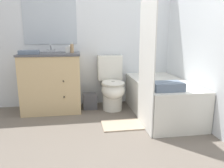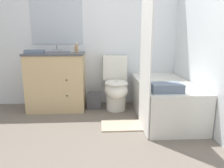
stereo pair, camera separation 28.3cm
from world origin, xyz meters
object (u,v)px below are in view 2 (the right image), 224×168
at_px(sink_faucet, 57,50).
at_px(tissue_box, 75,49).
at_px(toilet, 116,86).
at_px(bathtub, 164,99).
at_px(bath_towel_folded, 167,88).
at_px(hand_towel_folded, 35,52).
at_px(bath_mat, 124,125).
at_px(soap_dispenser, 77,48).
at_px(wastebasket, 94,100).
at_px(vanity_cabinet, 57,81).

height_order(sink_faucet, tissue_box, sink_faucet).
distance_m(toilet, tissue_box, 0.86).
bearing_deg(toilet, bathtub, -29.71).
xyz_separation_m(bathtub, bath_towel_folded, (-0.14, -0.52, 0.30)).
bearing_deg(tissue_box, toilet, -12.98).
relative_size(hand_towel_folded, bath_mat, 0.46).
bearing_deg(hand_towel_folded, toilet, 3.51).
height_order(bath_towel_folded, bath_mat, bath_towel_folded).
height_order(soap_dispenser, bath_mat, soap_dispenser).
distance_m(sink_faucet, tissue_box, 0.32).
relative_size(toilet, bath_mat, 1.42).
bearing_deg(bathtub, bath_mat, -153.07).
relative_size(sink_faucet, soap_dispenser, 0.88).
xyz_separation_m(sink_faucet, hand_towel_folded, (-0.27, -0.33, -0.01)).
relative_size(toilet, bath_towel_folded, 2.32).
distance_m(wastebasket, bath_towel_folded, 1.37).
distance_m(sink_faucet, wastebasket, 1.01).
distance_m(toilet, bath_towel_folded, 1.06).
relative_size(tissue_box, soap_dispenser, 0.79).
bearing_deg(tissue_box, bathtub, -22.05).
bearing_deg(vanity_cabinet, toilet, -4.60).
distance_m(bath_towel_folded, bath_mat, 0.75).
bearing_deg(bath_towel_folded, sink_faucet, 141.42).
height_order(toilet, soap_dispenser, soap_dispenser).
bearing_deg(bathtub, bath_towel_folded, -104.80).
bearing_deg(tissue_box, wastebasket, -15.59).
bearing_deg(toilet, soap_dispenser, 173.65).
distance_m(tissue_box, soap_dispenser, 0.09).
distance_m(vanity_cabinet, bath_towel_folded, 1.75).
height_order(vanity_cabinet, soap_dispenser, soap_dispenser).
relative_size(hand_towel_folded, bath_towel_folded, 0.75).
bearing_deg(wastebasket, bath_towel_folded, -47.88).
xyz_separation_m(wastebasket, bath_towel_folded, (0.87, -0.97, 0.44)).
height_order(sink_faucet, bath_towel_folded, sink_faucet).
distance_m(vanity_cabinet, toilet, 0.93).
bearing_deg(sink_faucet, hand_towel_folded, -128.64).
bearing_deg(vanity_cabinet, bath_mat, -37.69).
relative_size(sink_faucet, bath_towel_folded, 0.40).
bearing_deg(wastebasket, sink_faucet, 161.56).
xyz_separation_m(wastebasket, bath_mat, (0.41, -0.75, -0.11)).
distance_m(sink_faucet, toilet, 1.11).
height_order(vanity_cabinet, bathtub, vanity_cabinet).
xyz_separation_m(toilet, bathtub, (0.66, -0.38, -0.12)).
relative_size(sink_faucet, toilet, 0.17).
xyz_separation_m(vanity_cabinet, bath_towel_folded, (1.45, -0.97, 0.10)).
distance_m(wastebasket, hand_towel_folded, 1.17).
height_order(sink_faucet, bath_mat, sink_faucet).
bearing_deg(bath_towel_folded, hand_towel_folded, 154.31).
relative_size(vanity_cabinet, bath_mat, 1.52).
bearing_deg(wastebasket, vanity_cabinet, 179.17).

